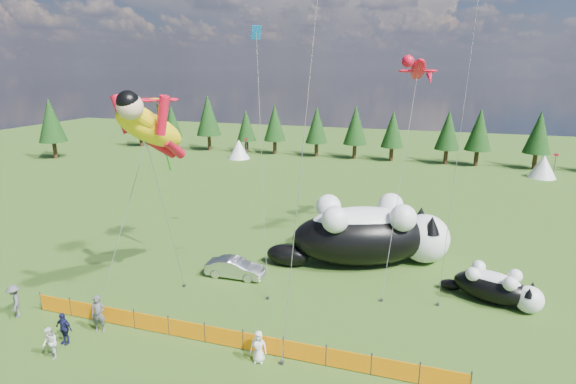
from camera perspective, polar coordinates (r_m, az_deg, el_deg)
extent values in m
plane|color=#143209|center=(25.27, -5.09, -15.23)|extent=(160.00, 160.00, 0.00)
cylinder|color=#262626|center=(28.71, -28.86, -12.03)|extent=(0.06, 0.06, 1.10)
cylinder|color=#262626|center=(27.39, -25.88, -12.97)|extent=(0.06, 0.06, 1.10)
cylinder|color=#262626|center=(26.15, -22.58, -13.96)|extent=(0.06, 0.06, 1.10)
cylinder|color=#262626|center=(25.00, -18.93, -14.99)|extent=(0.06, 0.06, 1.10)
cylinder|color=#262626|center=(23.97, -14.92, -16.05)|extent=(0.06, 0.06, 1.10)
cylinder|color=#262626|center=(23.07, -10.51, -17.11)|extent=(0.06, 0.06, 1.10)
cylinder|color=#262626|center=(22.31, -5.73, -18.15)|extent=(0.06, 0.06, 1.10)
cylinder|color=#262626|center=(21.71, -0.59, -19.11)|extent=(0.06, 0.06, 1.10)
cylinder|color=#262626|center=(21.28, 4.86, -19.98)|extent=(0.06, 0.06, 1.10)
cylinder|color=#262626|center=(21.04, 10.55, -20.69)|extent=(0.06, 0.06, 1.10)
cylinder|color=#262626|center=(20.98, 16.36, -21.22)|extent=(0.06, 0.06, 1.10)
cylinder|color=#262626|center=(21.11, 22.19, -21.55)|extent=(0.06, 0.06, 1.10)
cube|color=orange|center=(28.06, -27.40, -12.58)|extent=(2.00, 0.04, 0.90)
cube|color=orange|center=(26.78, -24.26, -13.55)|extent=(2.00, 0.04, 0.90)
cube|color=orange|center=(25.58, -20.79, -14.57)|extent=(2.00, 0.04, 0.90)
cube|color=orange|center=(24.50, -16.96, -15.62)|extent=(2.00, 0.04, 0.90)
cube|color=orange|center=(23.53, -12.76, -16.68)|extent=(2.00, 0.04, 0.90)
cube|color=orange|center=(22.70, -8.16, -17.74)|extent=(2.00, 0.04, 0.90)
cube|color=orange|center=(22.02, -3.20, -18.75)|extent=(2.00, 0.04, 0.90)
cube|color=orange|center=(21.50, 2.10, -19.67)|extent=(2.00, 0.04, 0.90)
cube|color=orange|center=(21.17, 7.68, -20.46)|extent=(2.00, 0.04, 0.90)
cube|color=orange|center=(21.01, 13.43, -21.09)|extent=(2.00, 0.04, 0.90)
cube|color=orange|center=(21.05, 19.27, -21.52)|extent=(2.00, 0.04, 0.90)
ellipsoid|color=black|center=(30.79, 9.32, -5.68)|extent=(10.34, 7.53, 3.75)
ellipsoid|color=white|center=(30.47, 9.40, -4.04)|extent=(7.74, 5.52, 2.29)
sphere|color=white|center=(32.14, 16.96, -5.66)|extent=(3.34, 3.34, 3.34)
sphere|color=#FE6288|center=(32.67, 19.29, -5.52)|extent=(0.47, 0.47, 0.47)
ellipsoid|color=black|center=(30.50, -0.05, -8.01)|extent=(3.25, 2.43, 1.46)
cone|color=black|center=(30.82, 17.80, -3.99)|extent=(1.17, 1.17, 1.17)
cone|color=black|center=(32.59, 16.53, -2.84)|extent=(1.17, 1.17, 1.17)
sphere|color=white|center=(32.05, 12.90, -1.68)|extent=(1.75, 1.75, 1.75)
sphere|color=white|center=(29.59, 14.39, -3.21)|extent=(1.75, 1.75, 1.75)
sphere|color=white|center=(31.07, 5.15, -1.88)|extent=(1.75, 1.75, 1.75)
sphere|color=white|center=(28.53, 6.00, -3.50)|extent=(1.75, 1.75, 1.75)
ellipsoid|color=black|center=(28.52, 24.41, -10.99)|extent=(4.62, 3.27, 1.68)
ellipsoid|color=white|center=(28.34, 24.50, -10.22)|extent=(3.46, 2.39, 1.03)
sphere|color=white|center=(28.29, 28.31, -11.92)|extent=(1.49, 1.49, 1.49)
sphere|color=#FE6288|center=(28.23, 29.59, -12.15)|extent=(0.21, 0.21, 0.21)
ellipsoid|color=black|center=(29.20, 19.96, -10.99)|extent=(1.45, 1.06, 0.65)
cone|color=black|center=(27.63, 28.30, -11.18)|extent=(0.52, 0.52, 0.52)
cone|color=black|center=(28.44, 28.62, -10.47)|extent=(0.52, 0.52, 0.52)
sphere|color=white|center=(28.58, 26.89, -9.48)|extent=(0.78, 0.78, 0.78)
sphere|color=white|center=(27.48, 26.39, -10.40)|extent=(0.78, 0.78, 0.78)
sphere|color=white|center=(28.91, 23.06, -8.73)|extent=(0.78, 0.78, 0.78)
sphere|color=white|center=(27.82, 22.40, -9.61)|extent=(0.78, 0.78, 0.78)
imported|color=silver|center=(29.12, -6.75, -9.55)|extent=(3.78, 1.43, 1.23)
imported|color=#505054|center=(25.17, -22.94, -14.07)|extent=(0.84, 0.70, 1.96)
imported|color=white|center=(24.12, -27.98, -16.62)|extent=(0.88, 0.75, 1.57)
imported|color=#15183C|center=(24.96, -26.59, -15.22)|extent=(0.98, 0.55, 1.63)
imported|color=#505054|center=(28.52, -31.39, -11.76)|extent=(1.28, 1.25, 1.83)
imported|color=white|center=(21.40, -3.77, -19.01)|extent=(0.83, 0.62, 1.54)
cylinder|color=#595959|center=(25.79, -14.87, -2.72)|extent=(0.03, 0.03, 10.10)
cube|color=#262626|center=(28.65, -13.03, -11.50)|extent=(0.15, 0.15, 0.16)
cylinder|color=#595959|center=(28.85, 14.20, 2.14)|extent=(0.03, 0.03, 15.48)
cube|color=#262626|center=(26.93, 11.79, -13.26)|extent=(0.15, 0.15, 0.16)
cylinder|color=#595959|center=(26.91, -19.55, -1.11)|extent=(0.03, 0.03, 12.32)
cube|color=#262626|center=(27.28, -22.92, -13.84)|extent=(0.15, 0.15, 0.16)
cube|color=#298E19|center=(28.20, -15.92, 6.49)|extent=(0.19, 0.19, 4.07)
cylinder|color=#595959|center=(25.98, -3.33, 3.51)|extent=(0.03, 0.03, 15.29)
cube|color=#262626|center=(26.62, -2.60, -13.28)|extent=(0.15, 0.15, 0.16)
cylinder|color=#595959|center=(26.10, 21.32, 9.17)|extent=(0.03, 0.03, 21.02)
cube|color=#262626|center=(27.29, 18.47, -13.37)|extent=(0.15, 0.15, 0.16)
cylinder|color=#595959|center=(18.75, 1.52, 1.83)|extent=(0.03, 0.03, 16.76)
cube|color=#262626|center=(21.60, -0.78, -20.85)|extent=(0.15, 0.15, 0.16)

